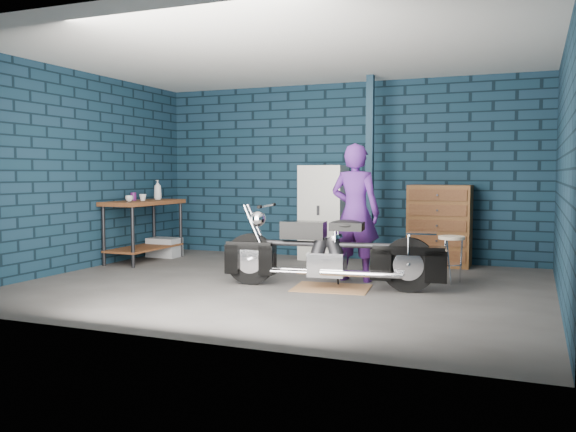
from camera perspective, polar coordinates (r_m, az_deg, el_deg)
name	(u,v)px	position (r m, az deg, el deg)	size (l,w,h in m)	color
ground	(281,285)	(7.22, -0.62, -6.48)	(6.00, 6.00, 0.00)	#514E4C
room_walls	(299,126)	(7.64, 0.99, 8.43)	(6.02, 5.01, 2.71)	#102838
support_post	(370,171)	(8.78, 7.65, 4.20)	(0.10, 0.10, 2.70)	#132A3C
workbench	(144,231)	(9.39, -13.31, -1.36)	(0.60, 1.40, 0.91)	brown
drip_mat	(332,288)	(7.04, 4.10, -6.73)	(0.86, 0.64, 0.01)	olive
motorcycle	(332,247)	(6.97, 4.12, -2.90)	(2.17, 0.59, 0.96)	black
person	(355,213)	(7.47, 6.31, 0.31)	(0.61, 0.40, 1.67)	#491E70
storage_bin	(164,247)	(9.82, -11.50, -2.89)	(0.48, 0.34, 0.30)	#95989D
locker	(323,213)	(9.29, 3.31, 0.32)	(0.67, 0.48, 1.44)	beige
tool_chest	(439,226)	(8.90, 13.98, -0.88)	(0.86, 0.48, 1.15)	brown
shop_stool	(451,259)	(7.58, 15.02, -3.95)	(0.31, 0.31, 0.57)	beige
cup_a	(129,198)	(9.11, -14.64, 1.60)	(0.11, 0.11, 0.09)	beige
cup_b	(143,197)	(9.29, -13.44, 1.70)	(0.10, 0.10, 0.10)	beige
mug_purple	(133,197)	(9.40, -14.27, 1.78)	(0.09, 0.09, 0.12)	#56175D
bottle	(158,190)	(9.67, -12.10, 2.42)	(0.12, 0.12, 0.30)	#95989D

